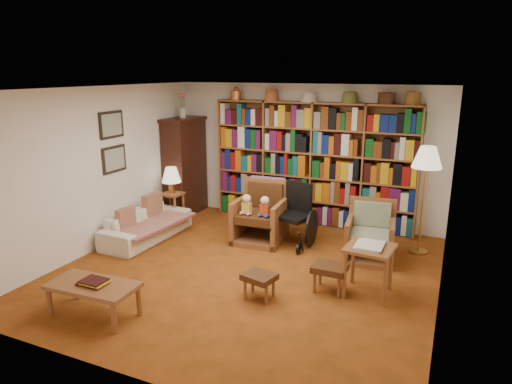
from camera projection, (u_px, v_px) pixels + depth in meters
The scene contains 23 objects.
floor at pixel (247, 271), 6.40m from camera, with size 5.00×5.00×0.00m, color #984417.
ceiling at pixel (246, 89), 5.75m from camera, with size 5.00×5.00×0.00m, color silver.
wall_back at pixel (305, 154), 8.28m from camera, with size 5.00×5.00×0.00m, color white.
wall_front at pixel (121, 250), 3.87m from camera, with size 5.00×5.00×0.00m, color white.
wall_left at pixel (100, 169), 7.05m from camera, with size 5.00×5.00×0.00m, color white.
wall_right at pixel (449, 207), 5.09m from camera, with size 5.00×5.00×0.00m, color white.
bookshelf at pixel (312, 161), 8.07m from camera, with size 3.60×0.30×2.42m.
curio_cabinet at pixel (185, 165), 8.80m from camera, with size 0.50×0.95×2.40m.
framed_pictures at pixel (113, 142), 7.21m from camera, with size 0.03×0.52×0.97m.
sofa at pixel (147, 225), 7.55m from camera, with size 0.66×1.68×0.49m, color #EAE3C7.
sofa_throw at pixel (149, 222), 7.52m from camera, with size 0.81×1.51×0.04m, color beige.
cushion_left at pixel (152, 207), 7.86m from camera, with size 0.13×0.41×0.41m, color maroon.
cushion_right at pixel (126, 218), 7.24m from camera, with size 0.11×0.35×0.35m, color maroon.
side_table_lamp at pixel (173, 202), 8.36m from camera, with size 0.36×0.36×0.56m.
table_lamp at pixel (171, 176), 8.23m from camera, with size 0.35×0.35×0.48m.
armchair_leather at pixel (262, 216), 7.52m from camera, with size 0.84×0.89×0.99m.
armchair_sage at pixel (371, 237), 6.78m from camera, with size 0.78×0.80×0.87m.
wheelchair at pixel (296, 217), 7.30m from camera, with size 0.60×0.80×1.00m.
floor_lamp at pixel (427, 162), 6.69m from camera, with size 0.44×0.44×1.66m.
side_table_papers at pixel (369, 254), 5.61m from camera, with size 0.61×0.61×0.67m.
footstool_a at pixel (259, 278), 5.58m from camera, with size 0.44×0.40×0.32m.
footstool_b at pixel (330, 270), 5.75m from camera, with size 0.42×0.36×0.36m.
coffee_table at pixel (93, 288), 5.16m from camera, with size 1.04×0.56×0.45m.
Camera 1 is at (2.51, -5.33, 2.73)m, focal length 32.00 mm.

